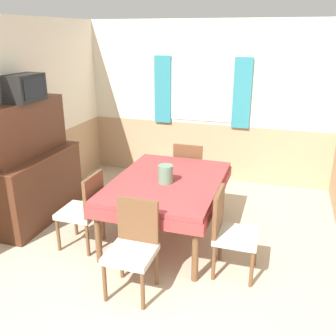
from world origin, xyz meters
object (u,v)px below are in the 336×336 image
Objects in this scene: chair_head_window at (190,170)px; chair_left_near at (85,208)px; sideboard at (36,172)px; tv at (25,88)px; chair_head_near at (133,245)px; chair_right_near at (230,230)px; dining_table at (167,188)px; vase at (166,174)px.

chair_left_near is (-0.84, -1.59, 0.00)m from chair_head_window.
sideboard is 1.09m from tv.
tv is at bearing -146.96° from chair_head_window.
tv reaches higher than chair_head_near.
chair_left_near is at bearing -33.71° from chair_head_near.
chair_head_near is 1.86× the size of tv.
chair_head_window is 2.48m from tv.
chair_right_near is 1.00× the size of chair_left_near.
tv reaches higher than chair_left_near.
vase is (0.00, -0.09, 0.21)m from dining_table.
chair_left_near is 0.57× the size of sideboard.
chair_left_near is (-1.68, 0.00, 0.00)m from chair_right_near.
chair_head_window is 2.14m from sideboard.
tv is at bearing -179.96° from vase.
vase is at bearing -90.27° from chair_head_near.
dining_table is at bearing -121.53° from chair_right_near.
chair_left_near is at bearing -90.00° from chair_right_near.
chair_right_near is 2.67m from sideboard.
vase is (0.84, 0.43, 0.36)m from chair_left_near.
sideboard is 7.57× the size of vase.
chair_head_near is at bearing -56.29° from chair_right_near.
chair_right_near is 1.86× the size of tv.
sideboard reaches higher than dining_table.
vase reaches higher than chair_right_near.
sideboard reaches higher than chair_head_near.
sideboard reaches higher than vase.
vase is (1.80, -0.01, 0.18)m from sideboard.
tv reaches higher than sideboard.
chair_right_near is 0.57× the size of sideboard.
tv reaches higher than vase.
chair_head_window is 1.21m from vase.
dining_table is 1.79m from sideboard.
vase is at bearing -86.85° from dining_table.
tv is (-1.78, 0.99, 1.27)m from chair_head_near.
chair_head_near is at bearing -90.00° from dining_table.
chair_head_near is (0.00, -2.15, 0.00)m from chair_head_window.
chair_head_near is at bearing -123.71° from chair_left_near.
vase is at bearing -117.22° from chair_right_near.
chair_head_near is 1.00× the size of chair_right_near.
sideboard reaches higher than chair_right_near.
chair_head_window is (0.00, 1.07, -0.15)m from dining_table.
dining_table is 1.08m from chair_head_near.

